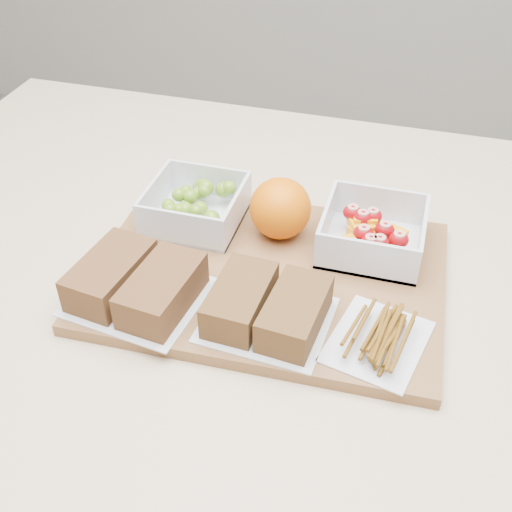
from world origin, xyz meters
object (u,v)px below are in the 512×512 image
object	(u,v)px
grape_container	(197,206)
sandwich_bag_left	(136,283)
pretzel_bag	(379,334)
sandwich_bag_center	(267,307)
cutting_board	(268,275)
fruit_container	(372,234)
orange	(280,208)

from	to	relation	value
grape_container	sandwich_bag_left	xyz separation A→B (m)	(-0.01, -0.16, 0.00)
grape_container	pretzel_bag	world-z (taller)	grape_container
sandwich_bag_center	pretzel_bag	world-z (taller)	sandwich_bag_center
cutting_board	fruit_container	size ratio (longest dim) A/B	3.39
cutting_board	sandwich_bag_center	distance (m)	0.09
cutting_board	sandwich_bag_center	world-z (taller)	sandwich_bag_center
fruit_container	orange	xyz separation A→B (m)	(-0.12, -0.00, 0.02)
sandwich_bag_left	sandwich_bag_center	world-z (taller)	sandwich_bag_left
fruit_container	orange	world-z (taller)	orange
fruit_container	pretzel_bag	xyz separation A→B (m)	(0.03, -0.16, -0.01)
cutting_board	pretzel_bag	distance (m)	0.17
orange	sandwich_bag_left	distance (m)	0.21
sandwich_bag_center	fruit_container	bearing A→B (deg)	60.78
cutting_board	fruit_container	bearing A→B (deg)	33.49
fruit_container	pretzel_bag	distance (m)	0.17
cutting_board	orange	bearing A→B (deg)	92.08
grape_container	sandwich_bag_left	bearing A→B (deg)	-94.45
fruit_container	sandwich_bag_center	bearing A→B (deg)	-119.22
cutting_board	sandwich_bag_left	distance (m)	0.16
fruit_container	sandwich_bag_center	xyz separation A→B (m)	(-0.09, -0.16, 0.00)
grape_container	sandwich_bag_left	distance (m)	0.16
orange	cutting_board	bearing A→B (deg)	-85.95
cutting_board	fruit_container	distance (m)	0.14
grape_container	fruit_container	size ratio (longest dim) A/B	0.97
sandwich_bag_left	pretzel_bag	bearing A→B (deg)	1.22
sandwich_bag_left	sandwich_bag_center	bearing A→B (deg)	1.84
cutting_board	grape_container	xyz separation A→B (m)	(-0.12, 0.08, 0.03)
pretzel_bag	sandwich_bag_center	bearing A→B (deg)	-179.56
orange	pretzel_bag	size ratio (longest dim) A/B	0.60
grape_container	sandwich_bag_center	size ratio (longest dim) A/B	0.83
orange	fruit_container	bearing A→B (deg)	1.86
grape_container	fruit_container	bearing A→B (deg)	0.94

